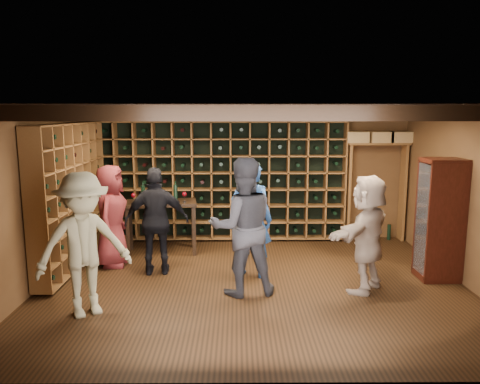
{
  "coord_description": "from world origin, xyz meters",
  "views": [
    {
      "loc": [
        -0.23,
        -6.4,
        2.43
      ],
      "look_at": [
        -0.19,
        0.2,
        1.3
      ],
      "focal_mm": 35.0,
      "sensor_mm": 36.0,
      "label": 1
    }
  ],
  "objects_px": {
    "display_cabinet": "(439,222)",
    "guest_woman_black": "(157,221)",
    "guest_beige": "(367,233)",
    "tasting_table": "(161,208)",
    "guest_khaki": "(84,245)",
    "man_blue_shirt": "(251,219)",
    "guest_red_floral": "(111,216)",
    "man_grey_suit": "(243,227)"
  },
  "relations": [
    {
      "from": "display_cabinet",
      "to": "guest_woman_black",
      "type": "bearing_deg",
      "value": 176.69
    },
    {
      "from": "guest_beige",
      "to": "tasting_table",
      "type": "xyz_separation_m",
      "value": [
        -3.09,
        1.76,
        -0.01
      ]
    },
    {
      "from": "guest_khaki",
      "to": "guest_beige",
      "type": "xyz_separation_m",
      "value": [
        3.6,
        0.77,
        -0.07
      ]
    },
    {
      "from": "display_cabinet",
      "to": "guest_beige",
      "type": "height_order",
      "value": "display_cabinet"
    },
    {
      "from": "display_cabinet",
      "to": "guest_khaki",
      "type": "bearing_deg",
      "value": -165.74
    },
    {
      "from": "man_blue_shirt",
      "to": "guest_red_floral",
      "type": "height_order",
      "value": "man_blue_shirt"
    },
    {
      "from": "guest_khaki",
      "to": "tasting_table",
      "type": "height_order",
      "value": "guest_khaki"
    },
    {
      "from": "man_blue_shirt",
      "to": "tasting_table",
      "type": "bearing_deg",
      "value": -18.1
    },
    {
      "from": "man_blue_shirt",
      "to": "guest_woman_black",
      "type": "xyz_separation_m",
      "value": [
        -1.41,
        0.1,
        -0.05
      ]
    },
    {
      "from": "guest_woman_black",
      "to": "guest_khaki",
      "type": "bearing_deg",
      "value": 59.71
    },
    {
      "from": "man_blue_shirt",
      "to": "man_grey_suit",
      "type": "relative_size",
      "value": 0.94
    },
    {
      "from": "display_cabinet",
      "to": "guest_beige",
      "type": "xyz_separation_m",
      "value": [
        -1.17,
        -0.45,
        -0.05
      ]
    },
    {
      "from": "display_cabinet",
      "to": "man_blue_shirt",
      "type": "bearing_deg",
      "value": 177.17
    },
    {
      "from": "guest_beige",
      "to": "display_cabinet",
      "type": "bearing_deg",
      "value": 148.88
    },
    {
      "from": "man_grey_suit",
      "to": "guest_khaki",
      "type": "relative_size",
      "value": 1.06
    },
    {
      "from": "guest_khaki",
      "to": "display_cabinet",
      "type": "bearing_deg",
      "value": -17.96
    },
    {
      "from": "man_grey_suit",
      "to": "guest_khaki",
      "type": "bearing_deg",
      "value": 8.56
    },
    {
      "from": "guest_beige",
      "to": "guest_woman_black",
      "type": "bearing_deg",
      "value": -64.97
    },
    {
      "from": "man_blue_shirt",
      "to": "guest_khaki",
      "type": "height_order",
      "value": "guest_khaki"
    },
    {
      "from": "display_cabinet",
      "to": "tasting_table",
      "type": "height_order",
      "value": "display_cabinet"
    },
    {
      "from": "guest_woman_black",
      "to": "display_cabinet",
      "type": "bearing_deg",
      "value": 169.62
    },
    {
      "from": "guest_woman_black",
      "to": "tasting_table",
      "type": "height_order",
      "value": "guest_woman_black"
    },
    {
      "from": "guest_woman_black",
      "to": "guest_red_floral",
      "type": "bearing_deg",
      "value": -33.61
    },
    {
      "from": "display_cabinet",
      "to": "guest_khaki",
      "type": "xyz_separation_m",
      "value": [
        -4.77,
        -1.21,
        0.02
      ]
    },
    {
      "from": "man_blue_shirt",
      "to": "tasting_table",
      "type": "xyz_separation_m",
      "value": [
        -1.52,
        1.18,
        -0.07
      ]
    },
    {
      "from": "man_blue_shirt",
      "to": "tasting_table",
      "type": "relative_size",
      "value": 1.37
    },
    {
      "from": "display_cabinet",
      "to": "man_grey_suit",
      "type": "relative_size",
      "value": 0.95
    },
    {
      "from": "guest_red_floral",
      "to": "guest_khaki",
      "type": "distance_m",
      "value": 1.86
    },
    {
      "from": "man_grey_suit",
      "to": "guest_beige",
      "type": "xyz_separation_m",
      "value": [
        1.7,
        0.11,
        -0.12
      ]
    },
    {
      "from": "man_grey_suit",
      "to": "guest_khaki",
      "type": "xyz_separation_m",
      "value": [
        -1.9,
        -0.66,
        -0.05
      ]
    },
    {
      "from": "guest_red_floral",
      "to": "man_grey_suit",
      "type": "bearing_deg",
      "value": -118.14
    },
    {
      "from": "display_cabinet",
      "to": "guest_woman_black",
      "type": "height_order",
      "value": "display_cabinet"
    },
    {
      "from": "man_blue_shirt",
      "to": "guest_woman_black",
      "type": "height_order",
      "value": "man_blue_shirt"
    },
    {
      "from": "guest_woman_black",
      "to": "guest_beige",
      "type": "distance_m",
      "value": 3.05
    },
    {
      "from": "guest_khaki",
      "to": "tasting_table",
      "type": "xyz_separation_m",
      "value": [
        0.51,
        2.53,
        -0.07
      ]
    },
    {
      "from": "display_cabinet",
      "to": "man_grey_suit",
      "type": "height_order",
      "value": "man_grey_suit"
    },
    {
      "from": "guest_woman_black",
      "to": "guest_khaki",
      "type": "height_order",
      "value": "guest_khaki"
    },
    {
      "from": "guest_beige",
      "to": "tasting_table",
      "type": "height_order",
      "value": "guest_beige"
    },
    {
      "from": "guest_woman_black",
      "to": "man_grey_suit",
      "type": "bearing_deg",
      "value": 141.14
    },
    {
      "from": "guest_woman_black",
      "to": "guest_khaki",
      "type": "relative_size",
      "value": 0.93
    },
    {
      "from": "display_cabinet",
      "to": "guest_woman_black",
      "type": "distance_m",
      "value": 4.16
    },
    {
      "from": "guest_red_floral",
      "to": "guest_beige",
      "type": "bearing_deg",
      "value": -104.31
    }
  ]
}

